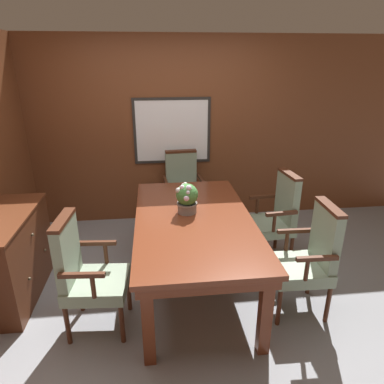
{
  "coord_description": "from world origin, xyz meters",
  "views": [
    {
      "loc": [
        -0.23,
        -2.76,
        2.16
      ],
      "look_at": [
        0.11,
        0.26,
        0.97
      ],
      "focal_mm": 32.0,
      "sensor_mm": 36.0,
      "label": 1
    }
  ],
  "objects_px": {
    "dining_table": "(194,227)",
    "sideboard_cabinet": "(11,257)",
    "chair_right_far": "(275,215)",
    "potted_plant": "(187,198)",
    "chair_head_far": "(183,188)",
    "chair_right_near": "(309,256)",
    "chair_left_near": "(86,272)"
  },
  "relations": [
    {
      "from": "dining_table",
      "to": "sideboard_cabinet",
      "type": "relative_size",
      "value": 1.76
    },
    {
      "from": "chair_right_far",
      "to": "potted_plant",
      "type": "distance_m",
      "value": 1.11
    },
    {
      "from": "chair_head_far",
      "to": "chair_right_near",
      "type": "relative_size",
      "value": 1.0
    },
    {
      "from": "dining_table",
      "to": "sideboard_cabinet",
      "type": "xyz_separation_m",
      "value": [
        -1.72,
        0.08,
        -0.26
      ]
    },
    {
      "from": "chair_head_far",
      "to": "chair_right_near",
      "type": "xyz_separation_m",
      "value": [
        0.94,
        -1.82,
        0.0
      ]
    },
    {
      "from": "dining_table",
      "to": "chair_right_near",
      "type": "bearing_deg",
      "value": -24.09
    },
    {
      "from": "potted_plant",
      "to": "chair_head_far",
      "type": "bearing_deg",
      "value": 86.91
    },
    {
      "from": "chair_left_near",
      "to": "chair_head_far",
      "type": "distance_m",
      "value": 2.07
    },
    {
      "from": "chair_head_far",
      "to": "chair_right_near",
      "type": "bearing_deg",
      "value": -67.22
    },
    {
      "from": "potted_plant",
      "to": "sideboard_cabinet",
      "type": "bearing_deg",
      "value": -178.25
    },
    {
      "from": "dining_table",
      "to": "potted_plant",
      "type": "height_order",
      "value": "potted_plant"
    },
    {
      "from": "chair_head_far",
      "to": "sideboard_cabinet",
      "type": "relative_size",
      "value": 0.92
    },
    {
      "from": "potted_plant",
      "to": "chair_left_near",
      "type": "bearing_deg",
      "value": -146.97
    },
    {
      "from": "chair_right_far",
      "to": "chair_head_far",
      "type": "bearing_deg",
      "value": -141.27
    },
    {
      "from": "chair_right_far",
      "to": "sideboard_cabinet",
      "type": "xyz_separation_m",
      "value": [
        -2.68,
        -0.34,
        -0.13
      ]
    },
    {
      "from": "chair_left_near",
      "to": "chair_right_near",
      "type": "bearing_deg",
      "value": -84.94
    },
    {
      "from": "chair_head_far",
      "to": "chair_right_near",
      "type": "height_order",
      "value": "same"
    },
    {
      "from": "chair_right_far",
      "to": "chair_right_near",
      "type": "distance_m",
      "value": 0.85
    },
    {
      "from": "sideboard_cabinet",
      "to": "chair_right_near",
      "type": "bearing_deg",
      "value": -10.72
    },
    {
      "from": "chair_right_far",
      "to": "potted_plant",
      "type": "relative_size",
      "value": 3.45
    },
    {
      "from": "potted_plant",
      "to": "sideboard_cabinet",
      "type": "relative_size",
      "value": 0.27
    },
    {
      "from": "dining_table",
      "to": "chair_left_near",
      "type": "xyz_separation_m",
      "value": [
        -0.94,
        -0.44,
        -0.13
      ]
    },
    {
      "from": "dining_table",
      "to": "chair_left_near",
      "type": "relative_size",
      "value": 1.92
    },
    {
      "from": "chair_right_near",
      "to": "sideboard_cabinet",
      "type": "distance_m",
      "value": 2.74
    },
    {
      "from": "dining_table",
      "to": "chair_right_near",
      "type": "distance_m",
      "value": 1.06
    },
    {
      "from": "potted_plant",
      "to": "dining_table",
      "type": "bearing_deg",
      "value": -68.13
    },
    {
      "from": "dining_table",
      "to": "chair_head_far",
      "type": "distance_m",
      "value": 1.4
    },
    {
      "from": "chair_head_far",
      "to": "chair_right_far",
      "type": "xyz_separation_m",
      "value": [
        0.94,
        -0.97,
        0.0
      ]
    },
    {
      "from": "chair_head_far",
      "to": "potted_plant",
      "type": "distance_m",
      "value": 1.32
    },
    {
      "from": "chair_left_near",
      "to": "chair_right_far",
      "type": "bearing_deg",
      "value": -60.75
    },
    {
      "from": "chair_right_near",
      "to": "sideboard_cabinet",
      "type": "relative_size",
      "value": 0.92
    },
    {
      "from": "chair_right_near",
      "to": "potted_plant",
      "type": "height_order",
      "value": "potted_plant"
    }
  ]
}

